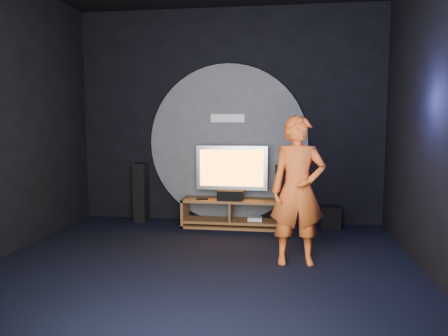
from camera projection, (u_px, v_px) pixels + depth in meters
The scene contains 13 objects.
floor at pixel (198, 270), 4.92m from camera, with size 5.00×5.00×0.00m, color black.
back_wall at pixel (228, 116), 7.19m from camera, with size 5.00×0.04×3.50m, color black.
front_wall at pixel (99, 106), 2.27m from camera, with size 5.00×0.04×3.50m, color black.
right_wall at pixel (442, 113), 4.37m from camera, with size 0.04×5.00×3.50m, color black.
wall_disc_panel at pixel (228, 144), 7.18m from camera, with size 2.60×0.11×2.60m.
media_console at pixel (232, 215), 6.90m from camera, with size 1.53×0.45×0.45m.
tv at pixel (232, 170), 6.89m from camera, with size 1.13×0.22×0.84m.
center_speaker at pixel (230, 196), 6.76m from camera, with size 0.40×0.15×0.15m, color black.
remote at pixel (202, 199), 6.82m from camera, with size 0.18×0.05×0.02m, color black.
tower_speaker_left at pixel (141, 193), 7.26m from camera, with size 0.20×0.22×0.98m, color black.
tower_speaker_right at pixel (281, 196), 6.96m from camera, with size 0.20×0.22×0.98m, color black.
subwoofer at pixel (330, 217), 6.87m from camera, with size 0.31×0.31×0.34m, color black.
player at pixel (298, 190), 5.07m from camera, with size 0.63×0.42×1.74m, color #E65A1F.
Camera 1 is at (0.98, -4.68, 1.67)m, focal length 35.00 mm.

